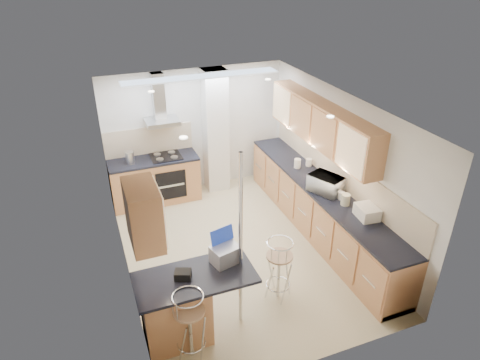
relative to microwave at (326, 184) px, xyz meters
name	(u,v)px	position (x,y,z in m)	size (l,w,h in m)	color
ground	(239,249)	(-1.45, 0.20, -1.07)	(4.80, 4.80, 0.00)	#C5B583
room_shell	(249,154)	(-1.13, 0.57, 0.47)	(3.64, 4.84, 2.51)	silver
right_counter	(319,209)	(0.05, 0.20, -0.61)	(0.63, 4.40, 0.92)	#C27F4D
back_counter	(155,180)	(-2.40, 2.30, -0.61)	(1.70, 0.63, 0.92)	#C27F4D
peninsula	(197,305)	(-2.58, -1.25, -0.59)	(1.47, 0.72, 0.94)	#C27F4D
microwave	(326,184)	(0.00, 0.00, 0.00)	(0.54, 0.36, 0.30)	white
laptop	(225,254)	(-2.14, -1.12, -0.01)	(0.34, 0.26, 0.24)	#A2A4AA
bag	(183,275)	(-2.72, -1.23, -0.07)	(0.20, 0.14, 0.11)	black
bar_stool_near	(190,326)	(-2.75, -1.57, -0.58)	(0.40, 0.40, 0.98)	tan
bar_stool_end	(279,270)	(-1.32, -1.02, -0.59)	(0.39, 0.39, 0.96)	tan
jar_a	(297,163)	(-0.01, 0.97, -0.06)	(0.12, 0.12, 0.17)	silver
jar_b	(309,162)	(0.23, 0.96, -0.08)	(0.11, 0.11, 0.14)	silver
jar_c	(345,200)	(0.08, -0.46, -0.06)	(0.14, 0.14, 0.18)	beige
jar_d	(341,196)	(0.12, -0.29, -0.09)	(0.10, 0.10, 0.12)	white
bread_bin	(367,212)	(0.17, -0.88, -0.06)	(0.28, 0.35, 0.19)	silver
kettle	(130,157)	(-2.83, 2.26, -0.03)	(0.16, 0.16, 0.24)	#B8BCBD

